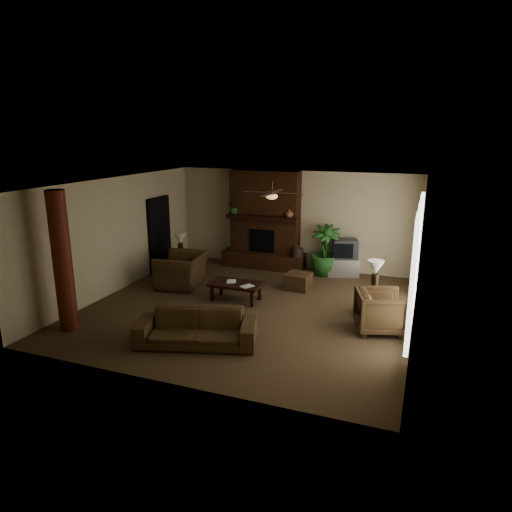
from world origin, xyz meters
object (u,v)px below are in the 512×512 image
at_px(sofa, 196,322).
at_px(lamp_right, 376,270).
at_px(armchair_left, 182,265).
at_px(side_table_right, 375,301).
at_px(tv_stand, 342,267).
at_px(floor_vase, 297,257).
at_px(ottoman, 298,281).
at_px(log_column, 62,262).
at_px(armchair_right, 380,309).
at_px(lamp_left, 180,240).
at_px(floor_plant, 325,261).
at_px(side_table_left, 183,265).
at_px(coffee_table, 236,285).

xyz_separation_m(sofa, lamp_right, (2.90, 2.69, 0.57)).
relative_size(armchair_left, side_table_right, 2.32).
relative_size(sofa, tv_stand, 2.60).
xyz_separation_m(sofa, floor_vase, (0.50, 5.08, 0.00)).
height_order(ottoman, lamp_right, lamp_right).
relative_size(log_column, sofa, 1.27).
bearing_deg(armchair_right, armchair_left, 59.83).
bearing_deg(tv_stand, floor_vase, 167.53).
relative_size(sofa, lamp_left, 3.40).
bearing_deg(side_table_right, armchair_right, -78.11).
relative_size(floor_plant, side_table_right, 2.55).
relative_size(floor_vase, side_table_right, 1.40).
bearing_deg(log_column, sofa, 6.61).
bearing_deg(lamp_right, side_table_left, 168.82).
height_order(sofa, tv_stand, sofa).
relative_size(floor_vase, lamp_left, 1.18).
xyz_separation_m(floor_plant, side_table_left, (-3.67, -1.37, -0.12)).
bearing_deg(armchair_left, log_column, -22.17).
xyz_separation_m(armchair_right, lamp_left, (-5.55, 1.89, 0.54)).
distance_m(armchair_left, side_table_right, 4.86).
relative_size(floor_plant, lamp_left, 2.15).
relative_size(armchair_left, tv_stand, 1.50).
bearing_deg(ottoman, lamp_right, -27.20).
height_order(tv_stand, side_table_right, side_table_right).
distance_m(armchair_right, floor_plant, 3.78).
height_order(log_column, tv_stand, log_column).
bearing_deg(floor_vase, armchair_left, -137.79).
relative_size(sofa, side_table_right, 4.02).
height_order(sofa, ottoman, sofa).
height_order(sofa, armchair_left, armchair_left).
bearing_deg(log_column, tv_stand, 51.20).
xyz_separation_m(coffee_table, lamp_right, (3.11, 0.31, 0.63)).
bearing_deg(floor_plant, log_column, -126.35).
relative_size(coffee_table, tv_stand, 1.41).
bearing_deg(armchair_left, tv_stand, 114.19).
bearing_deg(sofa, lamp_right, 26.27).
distance_m(lamp_left, lamp_right, 5.42).
bearing_deg(floor_plant, tv_stand, 15.61).
distance_m(log_column, armchair_left, 3.40).
xyz_separation_m(tv_stand, side_table_left, (-4.14, -1.50, 0.03)).
distance_m(sofa, lamp_right, 3.99).
distance_m(armchair_right, floor_vase, 4.20).
height_order(floor_plant, lamp_left, lamp_left).
xyz_separation_m(floor_vase, lamp_left, (-2.92, -1.38, 0.57)).
bearing_deg(side_table_left, floor_plant, 20.44).
bearing_deg(tv_stand, lamp_right, -85.48).
bearing_deg(ottoman, sofa, -103.93).
xyz_separation_m(armchair_right, side_table_left, (-5.52, 1.93, -0.18)).
relative_size(coffee_table, side_table_left, 2.18).
bearing_deg(log_column, ottoman, 47.96).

